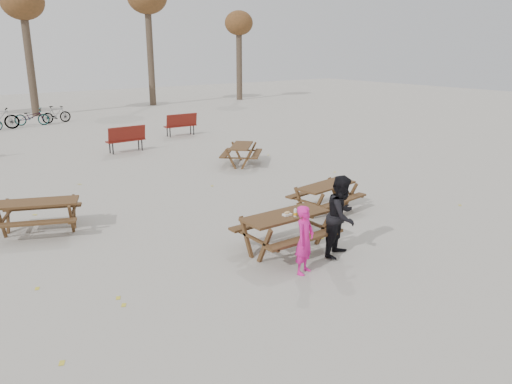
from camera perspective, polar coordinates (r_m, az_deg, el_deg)
ground at (r=10.20m, az=3.34°, el=-6.68°), size 80.00×80.00×0.00m
main_picnic_table at (r=9.99m, az=3.40°, el=-3.58°), size 1.80×1.45×0.78m
food_tray at (r=9.85m, az=3.58°, el=-2.60°), size 0.18×0.11×0.03m
bread_roll at (r=9.84m, az=3.58°, el=-2.36°), size 0.14×0.06×0.05m
soda_bottle at (r=9.78m, az=4.51°, el=-2.43°), size 0.07×0.07×0.17m
child at (r=9.04m, az=5.58°, el=-5.47°), size 0.55×0.46×1.28m
adult at (r=9.85m, az=9.77°, el=-2.71°), size 0.96×0.86×1.62m
picnic_table_east at (r=12.55m, az=8.00°, el=-0.68°), size 1.76×1.50×0.69m
picnic_table_north at (r=12.00m, az=-23.52°, el=-2.65°), size 2.07×1.89×0.72m
picnic_table_far at (r=17.40m, az=-1.68°, el=4.27°), size 2.04×2.05×0.69m
park_bench_row at (r=20.65m, az=-22.32°, el=5.45°), size 12.93×2.54×1.03m
tree_row at (r=33.17m, az=-25.54°, el=18.67°), size 32.17×3.52×8.26m
fallen_leaves at (r=12.35m, az=-2.24°, el=-2.47°), size 11.00×11.00×0.01m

